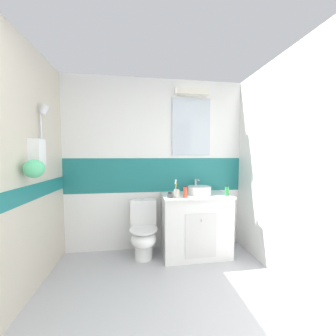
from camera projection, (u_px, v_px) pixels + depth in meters
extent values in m
cube|color=#B2B2B7|center=(168.00, 313.00, 1.70)|extent=(3.20, 3.48, 0.04)
cube|color=white|center=(156.00, 219.00, 2.91)|extent=(3.20, 0.10, 0.85)
cube|color=#1E7272|center=(156.00, 175.00, 2.86)|extent=(3.20, 0.10, 0.50)
cube|color=white|center=(156.00, 119.00, 2.81)|extent=(3.20, 0.10, 1.15)
cube|color=silver|center=(191.00, 127.00, 2.83)|extent=(0.58, 0.02, 0.83)
cube|color=white|center=(192.00, 92.00, 2.76)|extent=(0.48, 0.10, 0.08)
cube|color=#1E7272|center=(0.00, 204.00, 1.45)|extent=(0.01, 3.48, 0.16)
cube|color=white|center=(37.00, 152.00, 1.89)|extent=(0.10, 0.14, 0.26)
cylinder|color=silver|center=(41.00, 131.00, 2.02)|extent=(0.02, 0.02, 0.45)
cylinder|color=silver|center=(44.00, 109.00, 2.01)|extent=(0.10, 0.07, 0.11)
sphere|color=#59CC8C|center=(34.00, 169.00, 1.74)|extent=(0.17, 0.17, 0.17)
cube|color=white|center=(308.00, 170.00, 1.81)|extent=(0.10, 3.48, 2.50)
cube|color=white|center=(195.00, 225.00, 2.68)|extent=(0.91, 0.52, 0.82)
cube|color=white|center=(196.00, 195.00, 2.64)|extent=(0.93, 0.54, 0.03)
cube|color=silver|center=(201.00, 236.00, 2.42)|extent=(0.41, 0.01, 0.57)
cylinder|color=silver|center=(202.00, 220.00, 2.39)|extent=(0.02, 0.02, 0.03)
cylinder|color=white|center=(199.00, 190.00, 2.66)|extent=(0.32, 0.32, 0.11)
cylinder|color=#B3B3B8|center=(199.00, 187.00, 2.65)|extent=(0.26, 0.26, 0.01)
cylinder|color=silver|center=(195.00, 185.00, 2.84)|extent=(0.03, 0.03, 0.19)
cylinder|color=silver|center=(197.00, 180.00, 2.75)|extent=(0.02, 0.14, 0.02)
cylinder|color=white|center=(144.00, 252.00, 2.58)|extent=(0.24, 0.24, 0.18)
ellipsoid|color=white|center=(144.00, 238.00, 2.52)|extent=(0.34, 0.42, 0.22)
cylinder|color=white|center=(144.00, 229.00, 2.52)|extent=(0.37, 0.37, 0.02)
cube|color=white|center=(143.00, 212.00, 2.71)|extent=(0.36, 0.17, 0.36)
cylinder|color=silver|center=(143.00, 199.00, 2.70)|extent=(0.04, 0.04, 0.02)
cylinder|color=#B2ADA3|center=(177.00, 194.00, 2.44)|extent=(0.07, 0.07, 0.10)
cylinder|color=#D83F4C|center=(176.00, 188.00, 2.44)|extent=(0.01, 0.02, 0.19)
cube|color=white|center=(176.00, 181.00, 2.44)|extent=(0.01, 0.02, 0.03)
cylinder|color=gold|center=(175.00, 189.00, 2.43)|extent=(0.04, 0.02, 0.16)
cube|color=white|center=(175.00, 183.00, 2.43)|extent=(0.02, 0.02, 0.03)
cylinder|color=green|center=(227.00, 191.00, 2.56)|extent=(0.05, 0.05, 0.12)
cylinder|color=#262626|center=(227.00, 186.00, 2.55)|extent=(0.01, 0.01, 0.04)
cylinder|color=#262626|center=(227.00, 185.00, 2.54)|extent=(0.01, 0.02, 0.01)
cylinder|color=#4C4C51|center=(170.00, 196.00, 2.42)|extent=(0.07, 0.07, 0.05)
cylinder|color=black|center=(170.00, 193.00, 2.42)|extent=(0.05, 0.05, 0.02)
cylinder|color=#D84C33|center=(185.00, 192.00, 2.45)|extent=(0.05, 0.05, 0.14)
cylinder|color=black|center=(185.00, 186.00, 2.44)|extent=(0.04, 0.04, 0.02)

